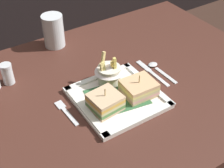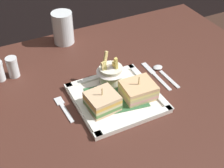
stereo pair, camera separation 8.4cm
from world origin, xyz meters
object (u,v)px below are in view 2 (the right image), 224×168
fries_cup (111,72)px  spoon (161,71)px  knife (155,75)px  fork (63,108)px  water_glass (63,30)px  square_plate (117,98)px  dining_table (107,114)px  pepper_shaker (13,68)px  sandwich_half_left (102,101)px  sandwich_half_right (138,90)px

fries_cup → spoon: 0.20m
knife → fork: bearing=-177.3°
water_glass → spoon: (0.24, -0.34, -0.05)m
square_plate → knife: bearing=17.2°
square_plate → fries_cup: fries_cup is taller
square_plate → dining_table: bearing=93.9°
fries_cup → spoon: bearing=-5.0°
knife → pepper_shaker: size_ratio=2.32×
fork → pepper_shaker: bearing=113.1°
water_glass → knife: bearing=-58.9°
sandwich_half_left → fork: 0.13m
square_plate → fork: 0.17m
fries_cup → spoon: fries_cup is taller
dining_table → square_plate: (0.00, -0.06, 0.13)m
dining_table → sandwich_half_right: 0.19m
water_glass → pepper_shaker: water_glass is taller
dining_table → sandwich_half_left: 0.19m
sandwich_half_right → fork: bearing=164.8°
dining_table → pepper_shaker: bearing=142.0°
sandwich_half_right → spoon: 0.17m
fries_cup → knife: 0.17m
knife → spoon: bearing=13.6°
dining_table → square_plate: square_plate is taller
dining_table → water_glass: 0.38m
fork → knife: same height
fries_cup → knife: (0.16, -0.02, -0.05)m
pepper_shaker → sandwich_half_left: bearing=-55.2°
fries_cup → sandwich_half_right: bearing=-65.7°
sandwich_half_right → pepper_shaker: 0.44m
square_plate → sandwich_half_right: size_ratio=2.47×
dining_table → fries_cup: fries_cup is taller
dining_table → fork: bearing=-170.9°
dining_table → fork: fork is taller
fork → knife: (0.34, 0.02, 0.00)m
water_glass → sandwich_half_left: bearing=-93.8°
fries_cup → pepper_shaker: size_ratio=1.45×
dining_table → spoon: (0.21, -0.00, 0.12)m
fork → square_plate: bearing=-12.9°
square_plate → sandwich_half_left: size_ratio=2.67×
dining_table → fries_cup: (0.02, 0.01, 0.17)m
fork → knife: 0.34m
fries_cup → water_glass: size_ratio=0.84×
dining_table → fries_cup: bearing=34.6°
spoon → pepper_shaker: bearing=156.4°
fries_cup → water_glass: 0.33m
dining_table → sandwich_half_left: bearing=-123.2°
dining_table → spoon: spoon is taller
sandwich_half_left → fork: bearing=149.3°
sandwich_half_left → fries_cup: bearing=52.6°
dining_table → knife: (0.18, -0.01, 0.12)m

